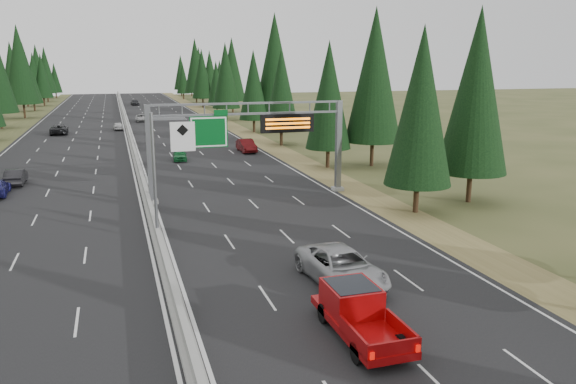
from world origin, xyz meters
The scene contains 17 objects.
road centered at (0.00, 80.00, 0.04)m, with size 32.00×260.00×0.08m, color black.
shoulder_right centered at (17.80, 80.00, 0.03)m, with size 3.60×260.00×0.06m, color olive.
shoulder_left centered at (-17.80, 80.00, 0.03)m, with size 3.60×260.00×0.06m, color #3E4821.
median_barrier centered at (0.00, 80.00, 0.41)m, with size 0.70×260.00×0.85m.
sign_gantry centered at (8.92, 34.88, 5.27)m, with size 16.75×0.98×7.80m.
hov_sign_pole centered at (0.58, 24.97, 4.72)m, with size 2.80×0.50×8.00m.
tree_row_right centered at (22.25, 69.55, 8.74)m, with size 11.14×236.87×18.95m.
silver_minivan centered at (8.30, 15.14, 0.95)m, with size 2.89×6.27×1.74m, color #9D9EA1.
red_pickup centered at (6.81, 10.04, 1.15)m, with size 2.12×5.94×1.94m.
car_ahead_green centered at (4.84, 54.86, 0.72)m, with size 1.52×3.78×1.29m, color #16632E.
car_ahead_dkred centered at (13.57, 58.77, 0.88)m, with size 1.68×4.83×1.59m, color #550C0E.
car_ahead_dkgrey centered at (8.66, 77.18, 0.90)m, with size 2.30×5.67×1.64m, color black.
car_ahead_white centered at (3.00, 102.14, 0.75)m, with size 2.21×4.80×1.33m, color #BABABA.
car_ahead_far centered at (3.58, 146.54, 0.87)m, with size 1.85×4.61×1.57m, color black.
car_onc_near centered at (-11.08, 46.06, 0.81)m, with size 1.54×4.41×1.45m, color black.
car_onc_white centered at (-1.50, 88.40, 0.73)m, with size 1.53×3.81×1.30m, color silver.
car_onc_far centered at (-10.44, 85.28, 0.86)m, with size 2.58×5.59×1.55m, color black.
Camera 1 is at (-2.16, -9.49, 10.93)m, focal length 35.00 mm.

